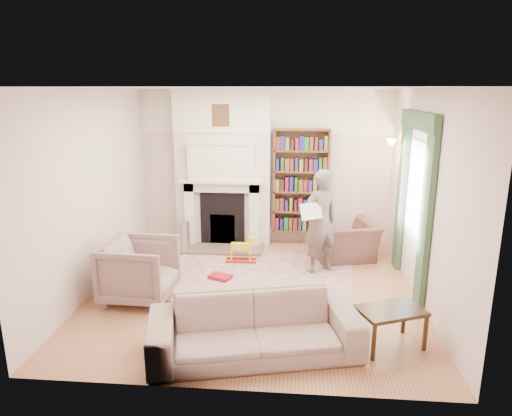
# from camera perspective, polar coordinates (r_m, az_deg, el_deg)

# --- Properties ---
(floor) EXTENTS (4.50, 4.50, 0.00)m
(floor) POSITION_cam_1_polar(r_m,az_deg,el_deg) (6.62, -0.19, -10.23)
(floor) COLOR #915B3A
(floor) RESTS_ON ground
(ceiling) EXTENTS (4.50, 4.50, 0.00)m
(ceiling) POSITION_cam_1_polar(r_m,az_deg,el_deg) (6.01, -0.21, 14.79)
(ceiling) COLOR white
(ceiling) RESTS_ON wall_back
(wall_back) EXTENTS (4.50, 0.00, 4.50)m
(wall_back) POSITION_cam_1_polar(r_m,az_deg,el_deg) (8.37, 1.19, 5.09)
(wall_back) COLOR silver
(wall_back) RESTS_ON floor
(wall_front) EXTENTS (4.50, 0.00, 4.50)m
(wall_front) POSITION_cam_1_polar(r_m,az_deg,el_deg) (4.02, -3.09, -5.48)
(wall_front) COLOR silver
(wall_front) RESTS_ON floor
(wall_left) EXTENTS (0.00, 4.50, 4.50)m
(wall_left) POSITION_cam_1_polar(r_m,az_deg,el_deg) (6.75, -19.61, 1.94)
(wall_left) COLOR silver
(wall_left) RESTS_ON floor
(wall_right) EXTENTS (0.00, 4.50, 4.50)m
(wall_right) POSITION_cam_1_polar(r_m,az_deg,el_deg) (6.38, 20.38, 1.17)
(wall_right) COLOR silver
(wall_right) RESTS_ON floor
(fireplace) EXTENTS (1.70, 0.58, 2.80)m
(fireplace) POSITION_cam_1_polar(r_m,az_deg,el_deg) (8.26, -4.13, 4.83)
(fireplace) COLOR silver
(fireplace) RESTS_ON floor
(bookcase) EXTENTS (1.00, 0.24, 1.85)m
(bookcase) POSITION_cam_1_polar(r_m,az_deg,el_deg) (8.26, 5.63, 3.32)
(bookcase) COLOR brown
(bookcase) RESTS_ON floor
(window) EXTENTS (0.02, 0.90, 1.30)m
(window) POSITION_cam_1_polar(r_m,az_deg,el_deg) (6.74, 19.43, 2.38)
(window) COLOR silver
(window) RESTS_ON wall_right
(curtain_left) EXTENTS (0.07, 0.32, 2.40)m
(curtain_left) POSITION_cam_1_polar(r_m,az_deg,el_deg) (6.13, 20.48, -1.28)
(curtain_left) COLOR #2F4A2F
(curtain_left) RESTS_ON floor
(curtain_right) EXTENTS (0.07, 0.32, 2.40)m
(curtain_right) POSITION_cam_1_polar(r_m,az_deg,el_deg) (7.45, 17.71, 1.64)
(curtain_right) COLOR #2F4A2F
(curtain_right) RESTS_ON floor
(pelmet) EXTENTS (0.09, 1.70, 0.24)m
(pelmet) POSITION_cam_1_polar(r_m,az_deg,el_deg) (6.61, 19.73, 10.29)
(pelmet) COLOR #2F4A2F
(pelmet) RESTS_ON wall_right
(wall_sconce) EXTENTS (0.20, 0.24, 0.24)m
(wall_sconce) POSITION_cam_1_polar(r_m,az_deg,el_deg) (7.68, 16.24, 7.44)
(wall_sconce) COLOR gold
(wall_sconce) RESTS_ON wall_right
(rug) EXTENTS (3.13, 2.55, 0.01)m
(rug) POSITION_cam_1_polar(r_m,az_deg,el_deg) (7.09, 0.03, -8.44)
(rug) COLOR #CCB09A
(rug) RESTS_ON floor
(armchair_reading) EXTENTS (1.19, 1.10, 0.64)m
(armchair_reading) POSITION_cam_1_polar(r_m,az_deg,el_deg) (7.81, 10.99, -4.05)
(armchair_reading) COLOR #4F2F2A
(armchair_reading) RESTS_ON floor
(armchair_left) EXTENTS (0.95, 0.93, 0.83)m
(armchair_left) POSITION_cam_1_polar(r_m,az_deg,el_deg) (6.41, -14.34, -7.53)
(armchair_left) COLOR gray
(armchair_left) RESTS_ON floor
(sofa) EXTENTS (2.38, 1.37, 0.65)m
(sofa) POSITION_cam_1_polar(r_m,az_deg,el_deg) (5.04, -0.17, -14.52)
(sofa) COLOR #A09584
(sofa) RESTS_ON floor
(man_reading) EXTENTS (0.71, 0.64, 1.63)m
(man_reading) POSITION_cam_1_polar(r_m,az_deg,el_deg) (7.05, 8.03, -1.71)
(man_reading) COLOR #5A4F48
(man_reading) RESTS_ON floor
(newspaper) EXTENTS (0.36, 0.27, 0.24)m
(newspaper) POSITION_cam_1_polar(r_m,az_deg,el_deg) (6.80, 6.91, -0.40)
(newspaper) COLOR white
(newspaper) RESTS_ON man_reading
(coffee_table) EXTENTS (0.82, 0.68, 0.45)m
(coffee_table) POSITION_cam_1_polar(r_m,az_deg,el_deg) (5.42, 16.36, -14.13)
(coffee_table) COLOR #342212
(coffee_table) RESTS_ON floor
(paraffin_heater) EXTENTS (0.27, 0.27, 0.55)m
(paraffin_heater) POSITION_cam_1_polar(r_m,az_deg,el_deg) (8.15, -9.14, -3.50)
(paraffin_heater) COLOR #ABADB3
(paraffin_heater) RESTS_ON floor
(rocking_horse) EXTENTS (0.51, 0.22, 0.44)m
(rocking_horse) POSITION_cam_1_polar(r_m,az_deg,el_deg) (7.56, -1.89, -5.21)
(rocking_horse) COLOR gold
(rocking_horse) RESTS_ON rug
(board_game) EXTENTS (0.51, 0.51, 0.03)m
(board_game) POSITION_cam_1_polar(r_m,az_deg,el_deg) (6.55, -2.76, -10.27)
(board_game) COLOR gold
(board_game) RESTS_ON rug
(game_box_lid) EXTENTS (0.38, 0.33, 0.05)m
(game_box_lid) POSITION_cam_1_polar(r_m,az_deg,el_deg) (6.98, -4.49, -8.59)
(game_box_lid) COLOR maroon
(game_box_lid) RESTS_ON rug
(comic_annuals) EXTENTS (0.71, 0.63, 0.02)m
(comic_annuals) POSITION_cam_1_polar(r_m,az_deg,el_deg) (6.23, 2.23, -11.71)
(comic_annuals) COLOR red
(comic_annuals) RESTS_ON rug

